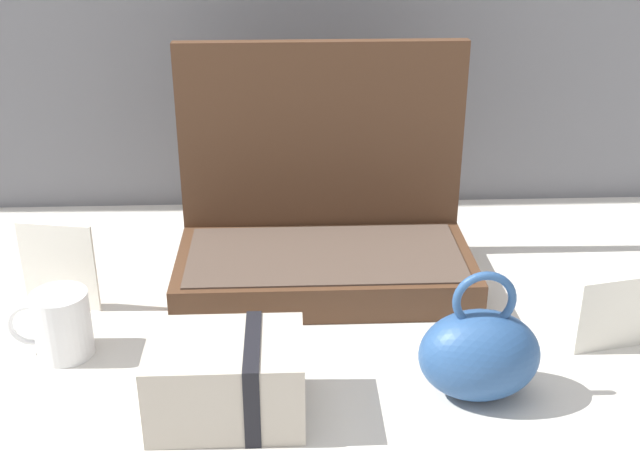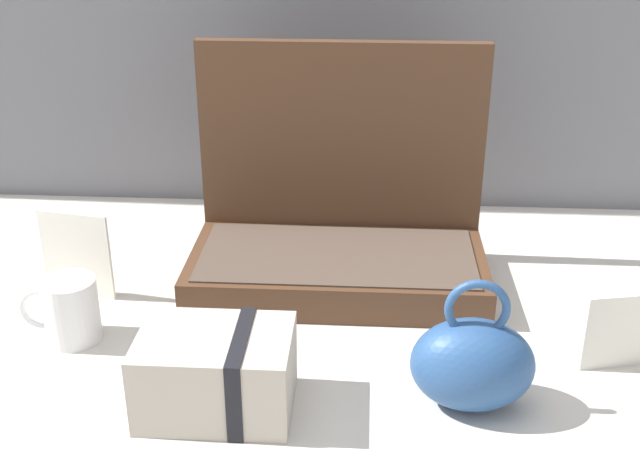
% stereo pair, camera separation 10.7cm
% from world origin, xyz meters
% --- Properties ---
extents(ground_plane, '(6.00, 6.00, 0.00)m').
position_xyz_m(ground_plane, '(0.00, 0.00, 0.00)').
color(ground_plane, beige).
extents(open_suitcase, '(0.49, 0.27, 0.39)m').
position_xyz_m(open_suitcase, '(0.03, 0.22, 0.09)').
color(open_suitcase, '#4C301E').
rests_on(open_suitcase, ground_plane).
extents(teal_pouch_handbag, '(0.16, 0.11, 0.19)m').
position_xyz_m(teal_pouch_handbag, '(0.22, -0.14, 0.07)').
color(teal_pouch_handbag, '#284C7F').
rests_on(teal_pouch_handbag, ground_plane).
extents(cream_toiletry_bag, '(0.20, 0.14, 0.11)m').
position_xyz_m(cream_toiletry_bag, '(-0.11, -0.16, 0.05)').
color(cream_toiletry_bag, '#B2A899').
rests_on(cream_toiletry_bag, ground_plane).
extents(coffee_mug, '(0.12, 0.08, 0.10)m').
position_xyz_m(coffee_mug, '(-0.36, -0.01, 0.05)').
color(coffee_mug, silver).
rests_on(coffee_mug, ground_plane).
extents(info_card_left, '(0.13, 0.03, 0.11)m').
position_xyz_m(info_card_left, '(0.45, -0.03, 0.06)').
color(info_card_left, silver).
rests_on(info_card_left, ground_plane).
extents(poster_card_right, '(0.12, 0.03, 0.15)m').
position_xyz_m(poster_card_right, '(-0.39, 0.12, 0.07)').
color(poster_card_right, white).
rests_on(poster_card_right, ground_plane).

